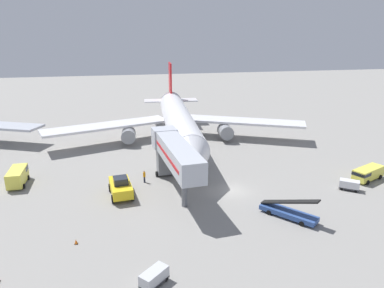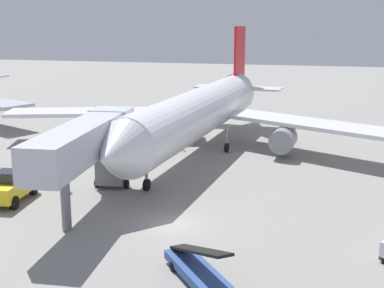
{
  "view_description": "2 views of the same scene",
  "coord_description": "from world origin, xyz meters",
  "px_view_note": "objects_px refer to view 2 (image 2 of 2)",
  "views": [
    {
      "loc": [
        -14.88,
        -41.32,
        20.41
      ],
      "look_at": [
        -3.71,
        9.2,
        4.16
      ],
      "focal_mm": 32.52,
      "sensor_mm": 36.0,
      "label": 1
    },
    {
      "loc": [
        10.55,
        -36.01,
        15.0
      ],
      "look_at": [
        -1.84,
        12.56,
        3.31
      ],
      "focal_mm": 49.66,
      "sensor_mm": 36.0,
      "label": 2
    }
  ],
  "objects_px": {
    "airplane_at_gate": "(201,112)",
    "ground_crew_worker_foreground": "(67,181)",
    "jet_bridge": "(89,143)",
    "pushback_tug": "(10,187)",
    "belt_loader_truck": "(199,271)"
  },
  "relations": [
    {
      "from": "airplane_at_gate",
      "to": "ground_crew_worker_foreground",
      "type": "height_order",
      "value": "airplane_at_gate"
    },
    {
      "from": "jet_bridge",
      "to": "pushback_tug",
      "type": "xyz_separation_m",
      "value": [
        -7.25,
        -0.45,
        -4.12
      ]
    },
    {
      "from": "airplane_at_gate",
      "to": "jet_bridge",
      "type": "xyz_separation_m",
      "value": [
        -4.3,
        -20.76,
        0.7
      ]
    },
    {
      "from": "jet_bridge",
      "to": "pushback_tug",
      "type": "height_order",
      "value": "jet_bridge"
    },
    {
      "from": "pushback_tug",
      "to": "ground_crew_worker_foreground",
      "type": "bearing_deg",
      "value": 47.7
    },
    {
      "from": "airplane_at_gate",
      "to": "jet_bridge",
      "type": "relative_size",
      "value": 3.04
    },
    {
      "from": "jet_bridge",
      "to": "ground_crew_worker_foreground",
      "type": "height_order",
      "value": "jet_bridge"
    },
    {
      "from": "pushback_tug",
      "to": "belt_loader_truck",
      "type": "distance_m",
      "value": 21.45
    },
    {
      "from": "airplane_at_gate",
      "to": "belt_loader_truck",
      "type": "relative_size",
      "value": 8.06
    },
    {
      "from": "belt_loader_truck",
      "to": "ground_crew_worker_foreground",
      "type": "height_order",
      "value": "belt_loader_truck"
    },
    {
      "from": "pushback_tug",
      "to": "belt_loader_truck",
      "type": "relative_size",
      "value": 0.91
    },
    {
      "from": "pushback_tug",
      "to": "ground_crew_worker_foreground",
      "type": "distance_m",
      "value": 5.08
    },
    {
      "from": "jet_bridge",
      "to": "pushback_tug",
      "type": "distance_m",
      "value": 8.35
    },
    {
      "from": "pushback_tug",
      "to": "ground_crew_worker_foreground",
      "type": "height_order",
      "value": "pushback_tug"
    },
    {
      "from": "jet_bridge",
      "to": "ground_crew_worker_foreground",
      "type": "distance_m",
      "value": 6.73
    }
  ]
}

